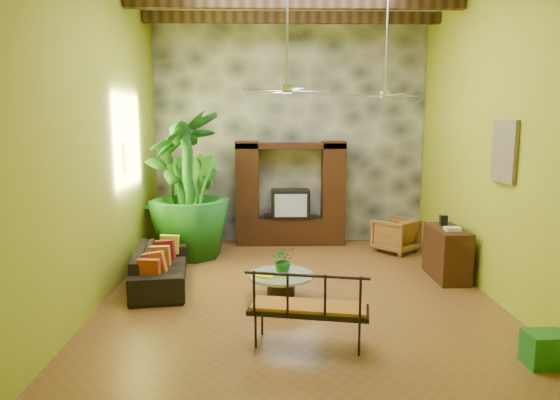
{
  "coord_description": "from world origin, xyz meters",
  "views": [
    {
      "loc": [
        -0.45,
        -7.8,
        2.75
      ],
      "look_at": [
        -0.29,
        0.2,
        1.47
      ],
      "focal_mm": 32.0,
      "sensor_mm": 36.0,
      "label": 1
    }
  ],
  "objects_px": {
    "coffee_table": "(281,283)",
    "green_bin": "(545,349)",
    "tall_plant_b": "(194,206)",
    "tall_plant_c": "(189,185)",
    "wicker_armchair": "(396,235)",
    "entertainment_center": "(290,201)",
    "sofa": "(160,267)",
    "ceiling_fan_front": "(287,75)",
    "iron_bench": "(309,305)",
    "ceiling_fan_back": "(385,83)",
    "side_console": "(447,253)",
    "tall_plant_a": "(174,199)"
  },
  "relations": [
    {
      "from": "coffee_table",
      "to": "green_bin",
      "type": "relative_size",
      "value": 2.29
    },
    {
      "from": "tall_plant_b",
      "to": "tall_plant_c",
      "type": "xyz_separation_m",
      "value": [
        -0.07,
        -0.13,
        0.43
      ]
    },
    {
      "from": "green_bin",
      "to": "wicker_armchair",
      "type": "bearing_deg",
      "value": 95.23
    },
    {
      "from": "tall_plant_b",
      "to": "tall_plant_c",
      "type": "relative_size",
      "value": 0.7
    },
    {
      "from": "coffee_table",
      "to": "green_bin",
      "type": "xyz_separation_m",
      "value": [
        2.94,
        -2.19,
        -0.06
      ]
    },
    {
      "from": "tall_plant_c",
      "to": "coffee_table",
      "type": "relative_size",
      "value": 2.88
    },
    {
      "from": "entertainment_center",
      "to": "sofa",
      "type": "xyz_separation_m",
      "value": [
        -2.3,
        -2.8,
        -0.65
      ]
    },
    {
      "from": "entertainment_center",
      "to": "ceiling_fan_front",
      "type": "relative_size",
      "value": 1.29
    },
    {
      "from": "coffee_table",
      "to": "iron_bench",
      "type": "distance_m",
      "value": 1.73
    },
    {
      "from": "ceiling_fan_back",
      "to": "tall_plant_c",
      "type": "height_order",
      "value": "ceiling_fan_back"
    },
    {
      "from": "tall_plant_c",
      "to": "side_console",
      "type": "xyz_separation_m",
      "value": [
        4.71,
        -1.51,
        -1.01
      ]
    },
    {
      "from": "ceiling_fan_front",
      "to": "sofa",
      "type": "bearing_deg",
      "value": 160.71
    },
    {
      "from": "wicker_armchair",
      "to": "side_console",
      "type": "xyz_separation_m",
      "value": [
        0.45,
        -1.8,
        0.09
      ]
    },
    {
      "from": "ceiling_fan_front",
      "to": "wicker_armchair",
      "type": "distance_m",
      "value": 4.78
    },
    {
      "from": "iron_bench",
      "to": "tall_plant_b",
      "type": "bearing_deg",
      "value": 125.91
    },
    {
      "from": "ceiling_fan_front",
      "to": "side_console",
      "type": "bearing_deg",
      "value": 19.51
    },
    {
      "from": "coffee_table",
      "to": "tall_plant_a",
      "type": "bearing_deg",
      "value": 127.26
    },
    {
      "from": "ceiling_fan_front",
      "to": "tall_plant_c",
      "type": "relative_size",
      "value": 0.64
    },
    {
      "from": "iron_bench",
      "to": "side_console",
      "type": "relative_size",
      "value": 1.37
    },
    {
      "from": "entertainment_center",
      "to": "iron_bench",
      "type": "distance_m",
      "value": 5.22
    },
    {
      "from": "tall_plant_a",
      "to": "tall_plant_b",
      "type": "relative_size",
      "value": 1.1
    },
    {
      "from": "ceiling_fan_front",
      "to": "tall_plant_c",
      "type": "height_order",
      "value": "ceiling_fan_front"
    },
    {
      "from": "tall_plant_a",
      "to": "side_console",
      "type": "relative_size",
      "value": 2.01
    },
    {
      "from": "wicker_armchair",
      "to": "tall_plant_c",
      "type": "height_order",
      "value": "tall_plant_c"
    },
    {
      "from": "tall_plant_c",
      "to": "green_bin",
      "type": "xyz_separation_m",
      "value": [
        4.72,
        -4.69,
        -1.27
      ]
    },
    {
      "from": "entertainment_center",
      "to": "wicker_armchair",
      "type": "distance_m",
      "value": 2.39
    },
    {
      "from": "ceiling_fan_back",
      "to": "wicker_armchair",
      "type": "relative_size",
      "value": 2.36
    },
    {
      "from": "ceiling_fan_back",
      "to": "sofa",
      "type": "bearing_deg",
      "value": -167.49
    },
    {
      "from": "wicker_armchair",
      "to": "coffee_table",
      "type": "bearing_deg",
      "value": 5.6
    },
    {
      "from": "coffee_table",
      "to": "side_console",
      "type": "distance_m",
      "value": 3.1
    },
    {
      "from": "sofa",
      "to": "iron_bench",
      "type": "xyz_separation_m",
      "value": [
        2.32,
        -2.4,
        0.23
      ]
    },
    {
      "from": "iron_bench",
      "to": "green_bin",
      "type": "distance_m",
      "value": 2.71
    },
    {
      "from": "iron_bench",
      "to": "coffee_table",
      "type": "bearing_deg",
      "value": 111.14
    },
    {
      "from": "ceiling_fan_front",
      "to": "side_console",
      "type": "xyz_separation_m",
      "value": [
        2.84,
        1.01,
        -2.95
      ]
    },
    {
      "from": "wicker_armchair",
      "to": "sofa",
      "type": "bearing_deg",
      "value": -18.06
    },
    {
      "from": "coffee_table",
      "to": "tall_plant_c",
      "type": "bearing_deg",
      "value": 125.36
    },
    {
      "from": "entertainment_center",
      "to": "tall_plant_b",
      "type": "relative_size",
      "value": 1.17
    },
    {
      "from": "sofa",
      "to": "tall_plant_a",
      "type": "xyz_separation_m",
      "value": [
        -0.16,
        2.13,
        0.81
      ]
    },
    {
      "from": "entertainment_center",
      "to": "ceiling_fan_back",
      "type": "relative_size",
      "value": 1.29
    },
    {
      "from": "sofa",
      "to": "coffee_table",
      "type": "height_order",
      "value": "sofa"
    },
    {
      "from": "coffee_table",
      "to": "sofa",
      "type": "bearing_deg",
      "value": 160.2
    },
    {
      "from": "entertainment_center",
      "to": "coffee_table",
      "type": "xyz_separation_m",
      "value": [
        -0.29,
        -3.53,
        -0.71
      ]
    },
    {
      "from": "wicker_armchair",
      "to": "iron_bench",
      "type": "bearing_deg",
      "value": 21.23
    },
    {
      "from": "ceiling_fan_back",
      "to": "entertainment_center",
      "type": "bearing_deg",
      "value": 129.57
    },
    {
      "from": "wicker_armchair",
      "to": "entertainment_center",
      "type": "bearing_deg",
      "value": -61.21
    },
    {
      "from": "tall_plant_b",
      "to": "entertainment_center",
      "type": "bearing_deg",
      "value": 24.01
    },
    {
      "from": "entertainment_center",
      "to": "tall_plant_c",
      "type": "xyz_separation_m",
      "value": [
        -2.07,
        -1.02,
        0.5
      ]
    },
    {
      "from": "sofa",
      "to": "green_bin",
      "type": "relative_size",
      "value": 4.87
    },
    {
      "from": "sofa",
      "to": "tall_plant_c",
      "type": "xyz_separation_m",
      "value": [
        0.23,
        1.78,
        1.15
      ]
    },
    {
      "from": "tall_plant_b",
      "to": "coffee_table",
      "type": "relative_size",
      "value": 2.03
    }
  ]
}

